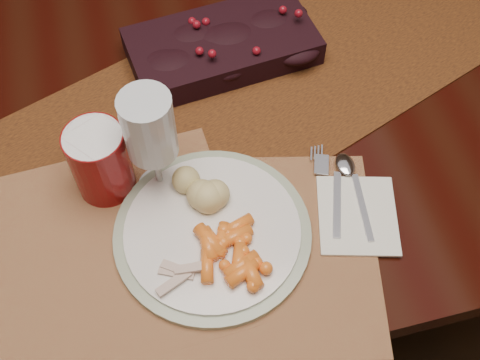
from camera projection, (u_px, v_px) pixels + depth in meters
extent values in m
plane|color=black|center=(209.00, 264.00, 1.65)|extent=(5.00, 5.00, 0.00)
cube|color=black|center=(201.00, 192.00, 1.33)|extent=(1.80, 1.00, 0.75)
cube|color=#543A13|center=(173.00, 133.00, 0.95)|extent=(1.79, 0.99, 0.00)
cube|color=brown|center=(224.00, 250.00, 0.84)|extent=(0.49, 0.40, 0.00)
cube|color=brown|center=(75.00, 259.00, 0.83)|extent=(0.47, 0.36, 0.00)
cylinder|color=white|center=(212.00, 232.00, 0.84)|extent=(0.32, 0.32, 0.02)
cube|color=white|center=(357.00, 215.00, 0.86)|extent=(0.14, 0.15, 0.00)
cylinder|color=maroon|center=(100.00, 161.00, 0.85)|extent=(0.09, 0.09, 0.12)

